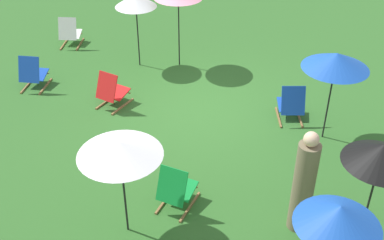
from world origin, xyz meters
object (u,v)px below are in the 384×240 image
at_px(umbrella_2, 120,149).
at_px(umbrella_4, 136,0).
at_px(umbrella_5, 336,61).
at_px(person_0, 304,185).
at_px(deckchair_6, 176,189).
at_px(deckchair_1, 291,105).
at_px(deckchair_2, 70,33).
at_px(umbrella_1, 339,216).
at_px(deckchair_8, 33,74).
at_px(umbrella_3, 382,154).
at_px(deckchair_5, 112,91).

bearing_deg(umbrella_2, umbrella_4, -73.47).
distance_m(umbrella_5, person_0, 2.73).
height_order(deckchair_6, umbrella_2, umbrella_2).
height_order(deckchair_1, person_0, person_0).
bearing_deg(umbrella_5, deckchair_2, -22.68).
relative_size(deckchair_1, deckchair_6, 1.01).
bearing_deg(umbrella_1, person_0, -77.82).
bearing_deg(deckchair_1, deckchair_8, -13.21).
bearing_deg(umbrella_1, deckchair_1, -81.90).
distance_m(deckchair_6, umbrella_2, 1.52).
height_order(deckchair_1, deckchair_8, same).
height_order(umbrella_3, person_0, person_0).
relative_size(umbrella_2, umbrella_5, 0.92).
height_order(umbrella_4, person_0, umbrella_4).
relative_size(deckchair_8, umbrella_4, 0.45).
height_order(deckchair_8, umbrella_4, umbrella_4).
distance_m(deckchair_6, deckchair_8, 5.21).
height_order(umbrella_2, umbrella_4, umbrella_4).
bearing_deg(umbrella_4, deckchair_5, 91.41).
distance_m(deckchair_2, umbrella_5, 7.42).
distance_m(umbrella_1, umbrella_3, 1.70).
height_order(deckchair_1, umbrella_5, umbrella_5).
bearing_deg(deckchair_2, deckchair_8, 85.21).
height_order(umbrella_1, umbrella_2, umbrella_1).
bearing_deg(deckchair_1, deckchair_6, 48.43).
relative_size(umbrella_2, umbrella_3, 0.97).
bearing_deg(deckchair_5, umbrella_5, -164.39).
bearing_deg(deckchair_1, umbrella_2, 45.65).
xyz_separation_m(deckchair_2, umbrella_4, (-2.19, 0.67, 1.32)).
relative_size(deckchair_1, umbrella_3, 0.49).
relative_size(deckchair_1, deckchair_5, 0.98).
relative_size(deckchair_1, umbrella_5, 0.46).
bearing_deg(deckchair_6, deckchair_8, -24.28).
relative_size(deckchair_5, umbrella_3, 0.50).
relative_size(deckchair_6, person_0, 0.47).
bearing_deg(umbrella_2, deckchair_6, -131.81).
xyz_separation_m(deckchair_1, deckchair_2, (6.05, -2.34, 0.00)).
height_order(deckchair_8, umbrella_2, umbrella_2).
height_order(deckchair_2, umbrella_4, umbrella_4).
xyz_separation_m(deckchair_1, deckchair_5, (3.81, 0.34, 0.00)).
bearing_deg(deckchair_1, deckchair_5, -8.15).
relative_size(deckchair_2, umbrella_3, 0.48).
height_order(deckchair_5, umbrella_3, umbrella_3).
bearing_deg(deckchair_1, umbrella_4, -36.55).
relative_size(deckchair_8, umbrella_1, 0.43).
bearing_deg(umbrella_4, deckchair_1, 156.66).
relative_size(deckchair_6, umbrella_1, 0.44).
xyz_separation_m(deckchair_6, umbrella_5, (-2.34, -2.58, 1.32)).
xyz_separation_m(umbrella_1, umbrella_3, (-0.63, -1.56, -0.19)).
bearing_deg(umbrella_2, deckchair_1, -121.14).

